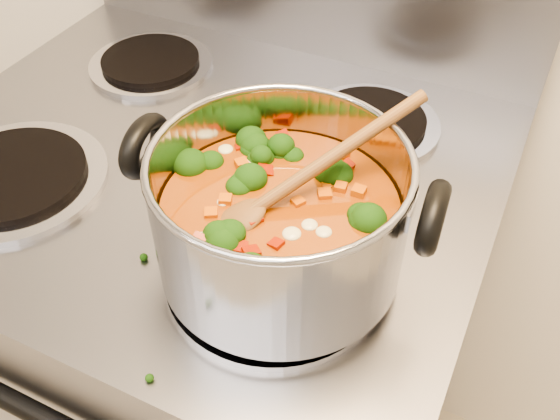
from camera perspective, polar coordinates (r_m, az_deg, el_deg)
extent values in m
cube|color=gray|center=(1.16, -5.17, -12.79)|extent=(0.75, 0.65, 0.92)
cylinder|color=black|center=(0.75, -20.46, -17.51)|extent=(0.64, 0.02, 0.02)
cylinder|color=#A5A5AD|center=(0.83, -23.14, 2.61)|extent=(0.23, 0.23, 0.01)
cylinder|color=black|center=(0.83, -23.29, 3.02)|extent=(0.18, 0.18, 0.01)
cylinder|color=#A5A5AD|center=(0.66, -0.50, -6.03)|extent=(0.23, 0.23, 0.01)
cylinder|color=black|center=(0.65, -0.50, -5.58)|extent=(0.18, 0.18, 0.01)
cylinder|color=#A5A5AD|center=(1.00, -11.70, 12.86)|extent=(0.19, 0.19, 0.01)
cylinder|color=black|center=(1.00, -11.77, 13.25)|extent=(0.15, 0.15, 0.01)
cylinder|color=#A5A5AD|center=(0.86, 8.26, 7.75)|extent=(0.19, 0.19, 0.01)
cylinder|color=black|center=(0.86, 8.31, 8.18)|extent=(0.15, 0.15, 0.01)
cylinder|color=#95959C|center=(0.61, 0.00, -0.37)|extent=(0.25, 0.25, 0.13)
torus|color=#95959C|center=(0.56, 0.00, 4.49)|extent=(0.25, 0.25, 0.01)
cylinder|color=#8E3E0C|center=(0.62, 0.00, -2.09)|extent=(0.23, 0.23, 0.08)
torus|color=black|center=(0.63, -12.23, 5.73)|extent=(0.03, 0.08, 0.08)
torus|color=black|center=(0.56, 13.80, -0.66)|extent=(0.03, 0.08, 0.08)
ellipsoid|color=black|center=(0.61, -8.95, 0.88)|extent=(0.04, 0.04, 0.03)
ellipsoid|color=black|center=(0.62, 1.19, 2.93)|extent=(0.04, 0.04, 0.03)
ellipsoid|color=black|center=(0.61, -4.72, 1.93)|extent=(0.04, 0.04, 0.03)
ellipsoid|color=black|center=(0.59, -6.15, -0.23)|extent=(0.04, 0.04, 0.03)
ellipsoid|color=black|center=(0.54, -2.20, -5.66)|extent=(0.04, 0.04, 0.03)
ellipsoid|color=black|center=(0.60, 0.97, 1.37)|extent=(0.04, 0.04, 0.03)
ellipsoid|color=black|center=(0.56, -2.66, -3.05)|extent=(0.04, 0.04, 0.03)
ellipsoid|color=black|center=(0.65, -1.43, 4.61)|extent=(0.04, 0.04, 0.03)
ellipsoid|color=black|center=(0.61, -6.77, 1.63)|extent=(0.04, 0.04, 0.03)
ellipsoid|color=#8F2205|center=(0.64, -3.68, 3.96)|extent=(0.01, 0.01, 0.01)
ellipsoid|color=#8F2205|center=(0.57, 9.12, -2.15)|extent=(0.01, 0.01, 0.01)
ellipsoid|color=#8F2205|center=(0.67, 2.75, 5.94)|extent=(0.01, 0.01, 0.01)
ellipsoid|color=#8F2205|center=(0.62, -7.03, 1.96)|extent=(0.01, 0.01, 0.01)
ellipsoid|color=#8F2205|center=(0.57, 6.11, -2.67)|extent=(0.01, 0.01, 0.01)
ellipsoid|color=#8F2205|center=(0.55, 5.28, -4.70)|extent=(0.01, 0.01, 0.01)
ellipsoid|color=#8F2205|center=(0.58, 2.74, -0.56)|extent=(0.01, 0.01, 0.01)
ellipsoid|color=#8F2205|center=(0.57, -7.30, -2.00)|extent=(0.01, 0.01, 0.01)
ellipsoid|color=#8F2205|center=(0.63, -2.42, 3.09)|extent=(0.01, 0.01, 0.01)
ellipsoid|color=#8F2205|center=(0.58, 4.63, -0.80)|extent=(0.01, 0.01, 0.01)
ellipsoid|color=#8F2205|center=(0.61, 2.04, 1.76)|extent=(0.01, 0.01, 0.01)
ellipsoid|color=#8F2205|center=(0.54, 5.67, -5.68)|extent=(0.01, 0.01, 0.01)
ellipsoid|color=#BB520A|center=(0.58, 0.32, -0.67)|extent=(0.01, 0.01, 0.01)
ellipsoid|color=#BB520A|center=(0.54, 4.98, -5.65)|extent=(0.01, 0.01, 0.01)
ellipsoid|color=#BB520A|center=(0.60, 0.23, 0.56)|extent=(0.01, 0.01, 0.01)
ellipsoid|color=#BB520A|center=(0.58, -4.48, -1.33)|extent=(0.01, 0.01, 0.01)
ellipsoid|color=#BB520A|center=(0.55, -3.83, -4.00)|extent=(0.01, 0.01, 0.01)
ellipsoid|color=#BB520A|center=(0.66, 1.06, 5.68)|extent=(0.01, 0.01, 0.01)
ellipsoid|color=#BB520A|center=(0.57, 4.06, -1.97)|extent=(0.01, 0.01, 0.01)
ellipsoid|color=#BB520A|center=(0.54, -0.67, -5.64)|extent=(0.01, 0.01, 0.01)
ellipsoid|color=#BB520A|center=(0.59, -9.33, -0.30)|extent=(0.01, 0.01, 0.01)
ellipsoid|color=#BB520A|center=(0.55, -5.25, -4.56)|extent=(0.01, 0.01, 0.01)
ellipsoid|color=#BB520A|center=(0.55, 3.12, -4.59)|extent=(0.01, 0.01, 0.01)
ellipsoid|color=beige|center=(0.54, 1.74, -5.89)|extent=(0.02, 0.02, 0.01)
ellipsoid|color=beige|center=(0.54, -1.09, -4.97)|extent=(0.02, 0.02, 0.01)
ellipsoid|color=beige|center=(0.57, 1.12, -1.73)|extent=(0.02, 0.02, 0.01)
ellipsoid|color=beige|center=(0.61, -6.21, 1.53)|extent=(0.02, 0.02, 0.01)
ellipsoid|color=beige|center=(0.63, -4.40, 3.04)|extent=(0.02, 0.02, 0.01)
ellipsoid|color=beige|center=(0.63, 5.91, 3.43)|extent=(0.02, 0.02, 0.01)
ellipsoid|color=beige|center=(0.55, 1.05, -4.36)|extent=(0.02, 0.02, 0.01)
ellipsoid|color=beige|center=(0.56, 3.87, -3.31)|extent=(0.02, 0.02, 0.01)
ellipsoid|color=brown|center=(0.58, -3.88, -0.99)|extent=(0.07, 0.07, 0.04)
cylinder|color=brown|center=(0.60, 4.80, 4.85)|extent=(0.13, 0.18, 0.09)
ellipsoid|color=black|center=(0.79, -0.94, 4.16)|extent=(0.01, 0.01, 0.01)
ellipsoid|color=black|center=(0.75, 14.25, 0.12)|extent=(0.01, 0.01, 0.01)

